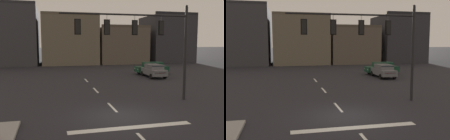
# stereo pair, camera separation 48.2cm
# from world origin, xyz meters

# --- Properties ---
(ground_plane) EXTENTS (400.00, 400.00, 0.00)m
(ground_plane) POSITION_xyz_m (0.00, 0.00, 0.00)
(ground_plane) COLOR #232328
(stop_bar_paint) EXTENTS (6.40, 0.50, 0.01)m
(stop_bar_paint) POSITION_xyz_m (0.00, -2.00, 0.00)
(stop_bar_paint) COLOR silver
(stop_bar_paint) RESTS_ON ground
(lane_centreline) EXTENTS (0.16, 26.40, 0.01)m
(lane_centreline) POSITION_xyz_m (0.00, 2.00, 0.00)
(lane_centreline) COLOR silver
(lane_centreline) RESTS_ON ground
(signal_mast_near_side) EXTENTS (9.06, 0.45, 6.90)m
(signal_mast_near_side) POSITION_xyz_m (2.54, 2.86, 4.78)
(signal_mast_near_side) COLOR black
(signal_mast_near_side) RESTS_ON ground
(car_lot_nearside) EXTENTS (4.49, 2.00, 1.61)m
(car_lot_nearside) POSITION_xyz_m (9.43, 17.45, 0.86)
(car_lot_nearside) COLOR #143D28
(car_lot_nearside) RESTS_ON ground
(car_lot_middle) EXTENTS (1.96, 4.48, 1.61)m
(car_lot_middle) POSITION_xyz_m (8.36, 14.46, 0.86)
(car_lot_middle) COLOR slate
(car_lot_middle) RESTS_ON ground
(building_row) EXTENTS (44.31, 13.52, 11.35)m
(building_row) POSITION_xyz_m (0.74, 37.75, 4.85)
(building_row) COLOR #38383D
(building_row) RESTS_ON ground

